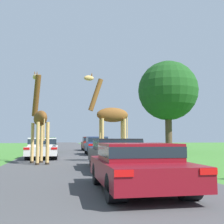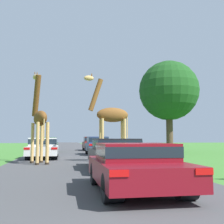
% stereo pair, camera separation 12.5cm
% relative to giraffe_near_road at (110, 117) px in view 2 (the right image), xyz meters
% --- Properties ---
extents(road, '(7.35, 120.00, 0.00)m').
position_rel_giraffe_near_road_xyz_m(road, '(-1.89, 15.24, -2.55)').
color(road, '#424244').
rests_on(road, ground).
extents(giraffe_near_road, '(2.61, 0.85, 5.07)m').
position_rel_giraffe_near_road_xyz_m(giraffe_near_road, '(0.00, 0.00, 0.00)').
color(giraffe_near_road, tan).
rests_on(giraffe_near_road, ground).
extents(giraffe_companion, '(1.19, 2.68, 5.19)m').
position_rel_giraffe_near_road_xyz_m(giraffe_companion, '(-3.93, -0.49, -0.15)').
color(giraffe_companion, tan).
rests_on(giraffe_companion, ground).
extents(car_lead_maroon, '(1.99, 3.98, 1.19)m').
position_rel_giraffe_near_road_xyz_m(car_lead_maroon, '(-0.86, -8.92, -1.91)').
color(car_lead_maroon, maroon).
rests_on(car_lead_maroon, ground).
extents(car_queue_right, '(1.92, 4.34, 1.35)m').
position_rel_giraffe_near_road_xyz_m(car_queue_right, '(-3.94, 3.28, -1.83)').
color(car_queue_right, silver).
rests_on(car_queue_right, ground).
extents(car_queue_left, '(1.75, 4.08, 1.45)m').
position_rel_giraffe_near_road_xyz_m(car_queue_left, '(0.11, 7.02, -1.77)').
color(car_queue_left, navy).
rests_on(car_queue_left, ground).
extents(car_far_ahead, '(1.97, 4.78, 1.30)m').
position_rel_giraffe_near_road_xyz_m(car_far_ahead, '(-0.43, -3.92, -1.84)').
color(car_far_ahead, black).
rests_on(car_far_ahead, ground).
extents(car_verge_right, '(1.72, 4.44, 1.41)m').
position_rel_giraffe_near_road_xyz_m(car_verge_right, '(-4.05, 12.31, -1.80)').
color(car_verge_right, '#144C28').
rests_on(car_verge_right, ground).
extents(car_rear_follower, '(1.96, 3.96, 1.48)m').
position_rel_giraffe_near_road_xyz_m(car_rear_follower, '(0.51, 15.11, -1.77)').
color(car_rear_follower, '#561914').
rests_on(car_rear_follower, ground).
extents(tree_left_edge, '(5.65, 5.65, 8.67)m').
position_rel_giraffe_near_road_xyz_m(tree_left_edge, '(7.19, 9.18, 3.26)').
color(tree_left_edge, '#4C3828').
rests_on(tree_left_edge, ground).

